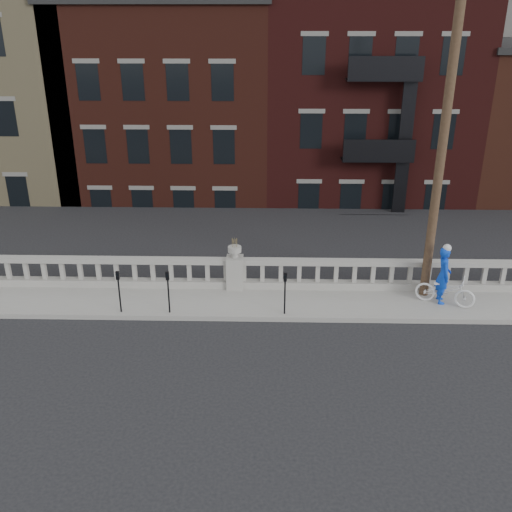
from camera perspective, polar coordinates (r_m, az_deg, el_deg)
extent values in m
plane|color=black|center=(15.80, -2.92, -9.92)|extent=(120.00, 120.00, 0.00)
cube|color=gray|center=(18.35, -2.26, -4.65)|extent=(32.00, 2.20, 0.15)
cube|color=gray|center=(19.11, -2.10, -2.80)|extent=(28.00, 0.34, 0.25)
cube|color=gray|center=(18.77, -2.13, -0.53)|extent=(28.00, 0.34, 0.16)
cube|color=gray|center=(18.93, -2.12, -1.64)|extent=(0.55, 0.55, 1.10)
cylinder|color=gray|center=(18.67, -2.15, 0.18)|extent=(0.24, 0.24, 0.20)
cylinder|color=gray|center=(18.60, -2.15, 0.69)|extent=(0.44, 0.44, 0.18)
cube|color=#605E59|center=(20.72, -1.93, -9.12)|extent=(36.00, 0.50, 5.15)
cube|color=black|center=(41.56, -0.24, 3.50)|extent=(80.00, 44.00, 0.50)
cube|color=#595651|center=(24.77, -6.03, -5.05)|extent=(16.00, 7.00, 4.00)
cube|color=#431A13|center=(34.21, -7.40, 11.67)|extent=(10.00, 14.00, 14.00)
cube|color=black|center=(33.58, -8.07, 23.72)|extent=(10.30, 14.30, 0.30)
cube|color=#3A110F|center=(34.04, 9.85, 12.76)|extent=(10.00, 14.00, 15.50)
cylinder|color=#422D1E|center=(17.92, 18.18, 10.82)|extent=(0.28, 0.28, 10.00)
cylinder|color=black|center=(17.86, -13.48, -3.89)|extent=(0.05, 0.05, 1.10)
cube|color=black|center=(17.57, -13.68, -1.90)|extent=(0.10, 0.08, 0.26)
cube|color=black|center=(17.51, -13.73, -1.85)|extent=(0.06, 0.01, 0.08)
cylinder|color=black|center=(17.54, -8.72, -4.00)|extent=(0.05, 0.05, 1.10)
cube|color=black|center=(17.24, -8.85, -1.99)|extent=(0.10, 0.08, 0.26)
cube|color=black|center=(17.19, -8.89, -1.93)|extent=(0.06, 0.01, 0.08)
cylinder|color=black|center=(17.28, 2.89, -4.17)|extent=(0.05, 0.05, 1.10)
cube|color=black|center=(16.99, 2.94, -2.13)|extent=(0.10, 0.08, 0.26)
cube|color=black|center=(16.93, 2.95, -2.07)|extent=(0.06, 0.01, 0.08)
imported|color=white|center=(18.82, 18.40, -3.27)|extent=(1.93, 1.29, 0.96)
imported|color=blue|center=(18.76, 18.22, -1.82)|extent=(0.48, 0.70, 1.85)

